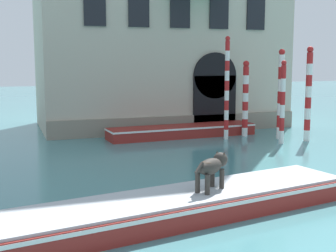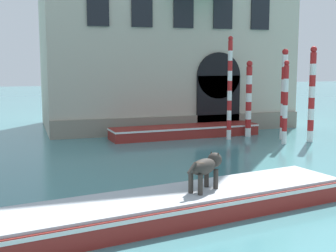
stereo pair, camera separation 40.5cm
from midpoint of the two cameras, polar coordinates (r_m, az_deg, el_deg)
name	(u,v)px [view 1 (the left image)]	position (r m, az deg, el deg)	size (l,w,h in m)	color
boat_foreground	(180,205)	(10.38, 0.33, -9.60)	(9.04, 3.36, 0.54)	maroon
dog_on_deck	(212,166)	(10.52, 4.30, -4.94)	(1.06, 0.81, 0.82)	#332D28
boat_moored_near_palazzo	(182,131)	(21.02, 1.20, -0.60)	(6.89, 1.76, 0.51)	maroon
mooring_pole_0	(308,94)	(20.54, 16.20, 3.79)	(0.27, 0.27, 4.00)	white
mooring_pole_1	(227,88)	(20.33, 6.62, 4.63)	(0.20, 0.20, 4.44)	white
mooring_pole_2	(283,102)	(19.67, 13.22, 2.87)	(0.21, 0.21, 3.42)	white
mooring_pole_3	(281,94)	(20.81, 13.02, 3.83)	(0.26, 0.26, 3.90)	white
mooring_pole_4	(245,98)	(21.29, 8.88, 3.35)	(0.27, 0.27, 3.40)	white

